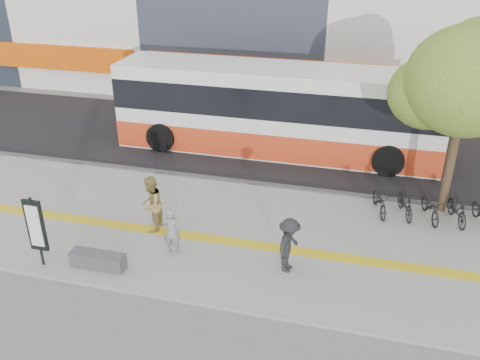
% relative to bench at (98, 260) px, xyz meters
% --- Properties ---
extents(ground, '(120.00, 120.00, 0.00)m').
position_rel_bench_xyz_m(ground, '(2.60, 1.20, -0.30)').
color(ground, '#61615D').
rests_on(ground, ground).
extents(sidewalk, '(40.00, 7.00, 0.08)m').
position_rel_bench_xyz_m(sidewalk, '(2.60, 2.70, -0.27)').
color(sidewalk, slate).
rests_on(sidewalk, ground).
extents(tactile_strip, '(40.00, 0.45, 0.01)m').
position_rel_bench_xyz_m(tactile_strip, '(2.60, 2.20, -0.22)').
color(tactile_strip, gold).
rests_on(tactile_strip, sidewalk).
extents(street, '(40.00, 8.00, 0.06)m').
position_rel_bench_xyz_m(street, '(2.60, 10.20, -0.28)').
color(street, black).
rests_on(street, ground).
extents(curb, '(40.00, 0.25, 0.14)m').
position_rel_bench_xyz_m(curb, '(2.60, 6.20, -0.23)').
color(curb, '#3D3D40').
rests_on(curb, ground).
extents(bench, '(1.60, 0.45, 0.45)m').
position_rel_bench_xyz_m(bench, '(0.00, 0.00, 0.00)').
color(bench, '#3D3D40').
rests_on(bench, sidewalk).
extents(signboard, '(0.55, 0.10, 2.20)m').
position_rel_bench_xyz_m(signboard, '(-1.60, -0.31, 1.06)').
color(signboard, black).
rests_on(signboard, sidewalk).
extents(street_tree, '(4.40, 3.80, 6.31)m').
position_rel_bench_xyz_m(street_tree, '(9.78, 6.02, 4.21)').
color(street_tree, '#3E2D1C').
rests_on(street_tree, sidewalk).
extents(bus, '(13.51, 3.20, 3.60)m').
position_rel_bench_xyz_m(bus, '(3.25, 9.70, 1.45)').
color(bus, silver).
rests_on(bus, street).
extents(bicycle_row, '(4.22, 1.72, 0.95)m').
position_rel_bench_xyz_m(bicycle_row, '(9.36, 5.20, 0.22)').
color(bicycle_row, black).
rests_on(bicycle_row, sidewalk).
extents(seated_woman, '(0.59, 0.43, 1.48)m').
position_rel_bench_xyz_m(seated_woman, '(1.80, 1.22, 0.51)').
color(seated_woman, black).
rests_on(seated_woman, sidewalk).
extents(pedestrian_tan, '(0.76, 0.94, 1.86)m').
position_rel_bench_xyz_m(pedestrian_tan, '(0.72, 2.24, 0.70)').
color(pedestrian_tan, olive).
rests_on(pedestrian_tan, sidewalk).
extents(pedestrian_dark, '(0.83, 1.18, 1.66)m').
position_rel_bench_xyz_m(pedestrian_dark, '(5.28, 1.23, 0.60)').
color(pedestrian_dark, black).
rests_on(pedestrian_dark, sidewalk).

